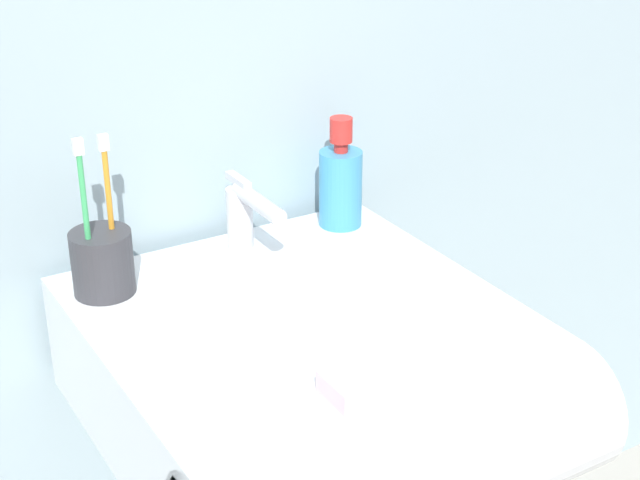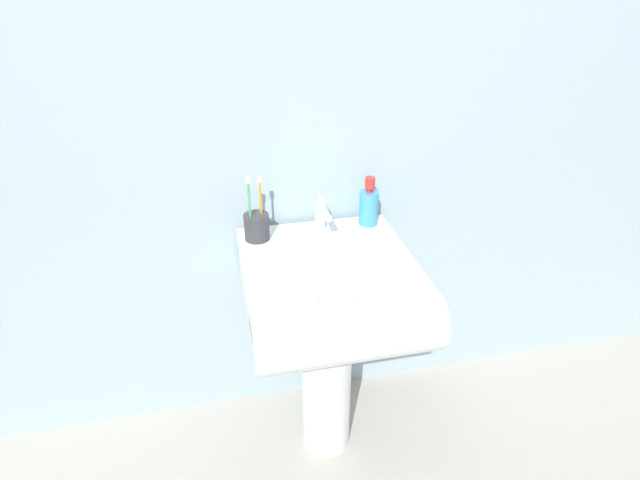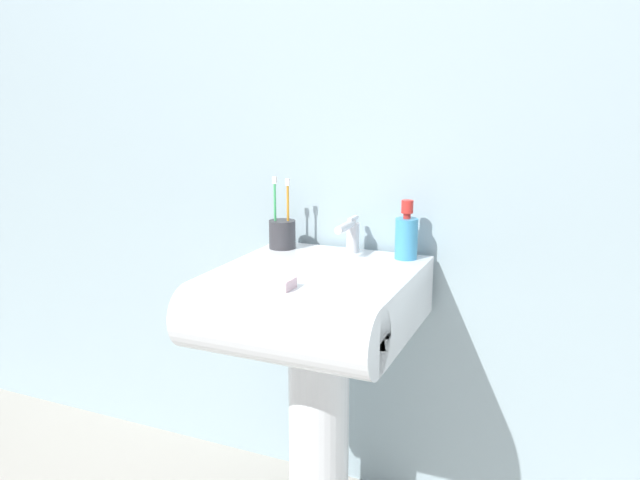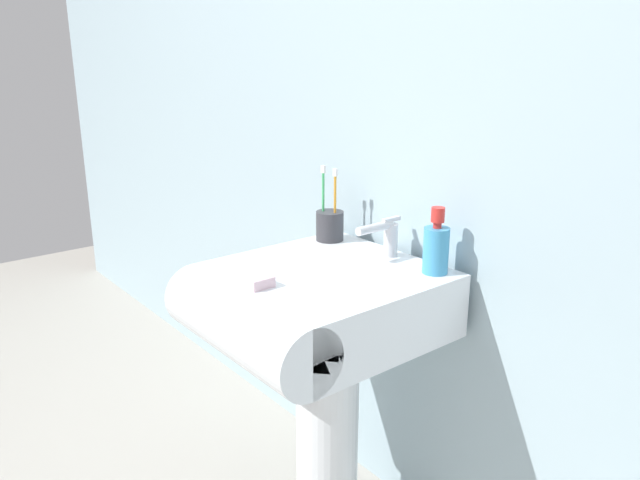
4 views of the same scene
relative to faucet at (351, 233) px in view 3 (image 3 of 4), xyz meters
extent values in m
cube|color=#9EB7C1|center=(-0.02, 0.11, 0.38)|extent=(5.00, 0.05, 2.40)
cylinder|color=white|center=(-0.02, -0.17, -0.52)|extent=(0.16, 0.16, 0.61)
cube|color=white|center=(-0.02, -0.17, -0.14)|extent=(0.49, 0.48, 0.16)
cylinder|color=white|center=(-0.02, -0.41, -0.14)|extent=(0.49, 0.16, 0.16)
cylinder|color=silver|center=(0.00, 0.02, -0.02)|extent=(0.04, 0.04, 0.09)
cylinder|color=silver|center=(0.00, -0.04, 0.03)|extent=(0.02, 0.11, 0.02)
cube|color=silver|center=(0.00, 0.02, 0.04)|extent=(0.01, 0.06, 0.01)
cylinder|color=#38383D|center=(-0.21, -0.01, -0.02)|extent=(0.08, 0.08, 0.08)
cylinder|color=#3FB266|center=(-0.22, -0.02, 0.04)|extent=(0.01, 0.01, 0.18)
cube|color=white|center=(-0.22, -0.02, 0.14)|extent=(0.01, 0.01, 0.02)
cylinder|color=orange|center=(-0.19, -0.01, 0.04)|extent=(0.01, 0.01, 0.17)
cube|color=white|center=(-0.19, -0.01, 0.14)|extent=(0.01, 0.01, 0.02)
cylinder|color=#3F99CC|center=(0.16, 0.01, 0.00)|extent=(0.06, 0.06, 0.11)
cylinder|color=red|center=(0.16, 0.01, 0.06)|extent=(0.02, 0.02, 0.01)
cylinder|color=red|center=(0.16, 0.01, 0.09)|extent=(0.03, 0.03, 0.03)
cube|color=silver|center=(-0.05, -0.37, -0.05)|extent=(0.09, 0.06, 0.02)
camera|label=1|loc=(-0.53, -1.09, 0.52)|focal=55.00mm
camera|label=2|loc=(-0.31, -1.37, 0.69)|focal=28.00mm
camera|label=3|loc=(0.59, -1.59, 0.37)|focal=35.00mm
camera|label=4|loc=(1.08, -1.09, 0.45)|focal=35.00mm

